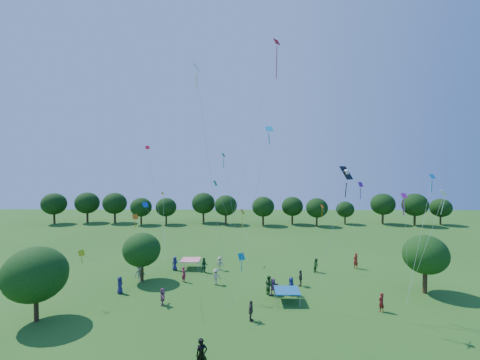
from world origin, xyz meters
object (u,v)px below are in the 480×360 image
Objects in this scene: near_tree_west at (35,274)px; tent_red_stripe at (191,260)px; tent_blue at (287,291)px; red_high_kite at (266,88)px; pirate_kite at (346,174)px; near_tree_east at (425,255)px; man_in_black at (202,355)px; near_tree_north at (142,250)px.

near_tree_west is 2.67× the size of tent_red_stripe.
red_high_kite is (-1.77, 2.27, 18.61)m from tent_blue.
near_tree_west is 0.54× the size of pirate_kite.
tent_red_stripe is 21.85m from pirate_kite.
tent_red_stripe is at bearing 139.12° from pirate_kite.
near_tree_west reaches higher than tent_blue.
near_tree_west is 1.05× the size of near_tree_east.
tent_red_stripe is 1.15× the size of man_in_black.
red_high_kite reaches higher than man_in_black.
pirate_kite reaches higher than man_in_black.
man_in_black is at bearing -148.47° from near_tree_east.
red_high_kite is (13.00, -2.93, 16.29)m from near_tree_north.
tent_red_stripe is 0.20× the size of pirate_kite.
near_tree_west reaches higher than man_in_black.
near_tree_west reaches higher than tent_red_stripe.
tent_red_stripe is (4.49, 4.34, -2.32)m from near_tree_north.
near_tree_east is 2.54× the size of tent_blue.
pirate_kite is (14.49, -12.55, 10.48)m from tent_red_stripe.
red_high_kite reaches higher than tent_red_stripe.
tent_red_stripe is 0.10× the size of red_high_kite.
tent_red_stripe and tent_blue have the same top height.
man_in_black is 0.08× the size of red_high_kite.
near_tree_east is 0.24× the size of red_high_kite.
near_tree_west is 25.59m from pirate_kite.
near_tree_north is 2.34× the size of tent_blue.
near_tree_east reaches higher than man_in_black.
tent_blue is 11.69m from pirate_kite.
near_tree_north is 0.22× the size of red_high_kite.
near_tree_west is at bearing -161.32° from red_high_kite.
red_high_kite is (-5.98, 5.27, 8.13)m from pirate_kite.
near_tree_west is at bearing 133.73° from man_in_black.
pirate_kite reaches higher than tent_red_stripe.
tent_blue is at bearing -19.39° from near_tree_north.
near_tree_east is at bearing -16.93° from tent_red_stripe.
pirate_kite is at bearing -23.38° from near_tree_north.
pirate_kite is 11.39m from red_high_kite.
tent_red_stripe is at bearing 78.57° from man_in_black.
tent_red_stripe is (-23.83, 7.25, -2.69)m from near_tree_east.
man_in_black is (8.44, -15.11, -2.39)m from near_tree_north.
tent_red_stripe is 21.72m from red_high_kite.
pirate_kite is at bearing 10.29° from man_in_black.
near_tree_north is at bearing -135.94° from tent_red_stripe.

